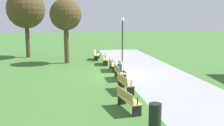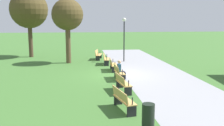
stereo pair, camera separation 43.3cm
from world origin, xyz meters
name	(u,v)px [view 1 (the left image)]	position (x,y,z in m)	size (l,w,h in m)	color
ground_plane	(117,75)	(0.00, 0.00, 0.00)	(120.00, 120.00, 0.00)	#3D6B2D
path_paving	(154,73)	(0.00, 2.59, 0.00)	(28.44, 4.62, 0.01)	#939399
bench_0	(96,55)	(-6.82, -0.75, 0.47)	(1.67, 0.78, 0.89)	tan
bench_1	(104,59)	(-4.11, -0.31, 0.47)	(1.65, 0.66, 0.89)	tan
bench_2	(112,64)	(-1.37, -0.09, 0.47)	(1.63, 0.54, 0.89)	tan
bench_3	(119,72)	(1.37, -0.09, 0.47)	(1.63, 0.54, 0.89)	tan
bench_4	(124,83)	(4.11, -0.31, 0.47)	(1.65, 0.66, 0.89)	tan
bench_5	(127,99)	(6.82, -0.75, 0.47)	(1.67, 0.78, 0.89)	tan
person_seated	(121,69)	(1.31, 0.04, 0.64)	(0.33, 0.53, 1.20)	navy
tree_0	(26,10)	(-9.35, -7.20, 4.59)	(3.63, 3.63, 6.44)	#4C3828
tree_1	(66,15)	(-5.25, -3.38, 4.00)	(2.63, 2.63, 5.39)	brown
lamp_post	(122,31)	(-5.45, 1.45, 2.67)	(0.32, 0.32, 3.81)	black
trash_bin	(155,117)	(8.86, -0.26, 0.47)	(0.42, 0.42, 0.94)	black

